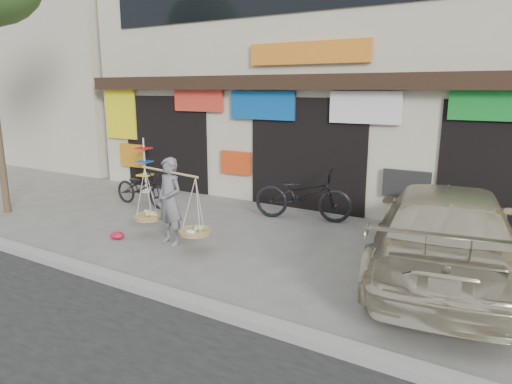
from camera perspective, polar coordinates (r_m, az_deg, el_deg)
The scene contains 10 objects.
ground at distance 8.44m, azimuth -4.14°, elevation -7.36°, with size 70.00×70.00×0.00m, color slate.
kerb at distance 7.01m, azimuth -13.87°, elevation -11.53°, with size 70.00×0.25×0.12m, color gray.
shophouse_block at distance 13.66m, azimuth 11.97°, elevation 14.83°, with size 14.00×6.32×7.00m.
neighbor_west at distance 22.56m, azimuth -22.60°, elevation 12.11°, with size 12.00×7.00×6.00m, color #B9B199.
street_vendor at distance 8.75m, azimuth -10.71°, elevation -1.56°, with size 1.96×0.82×1.66m.
bike_0 at distance 11.84m, azimuth -14.07°, elevation 0.50°, with size 0.61×1.74×0.91m, color black.
bike_2 at distance 10.27m, azimuth 5.89°, elevation -0.35°, with size 0.77×2.19×1.15m, color black.
suv at distance 7.74m, azimuth 22.51°, elevation -4.49°, with size 2.84×5.33×1.47m.
display_rack at distance 13.44m, azimuth -13.72°, elevation 2.67°, with size 0.42×0.42×1.54m.
red_bag at distance 9.47m, azimuth -16.98°, elevation -5.19°, with size 0.31×0.25×0.14m, color red.
Camera 1 is at (4.63, -6.43, 2.91)m, focal length 32.00 mm.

